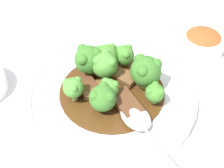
{
  "coord_description": "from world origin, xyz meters",
  "views": [
    {
      "loc": [
        -0.27,
        -0.28,
        0.44
      ],
      "look_at": [
        0.0,
        0.0,
        0.03
      ],
      "focal_mm": 50.0,
      "sensor_mm": 36.0,
      "label": 1
    }
  ],
  "objects_px": {
    "main_plate": "(112,93)",
    "beef_strip_0": "(80,86)",
    "broccoli_floret_0": "(106,56)",
    "broccoli_floret_8": "(109,88)",
    "beef_strip_2": "(126,103)",
    "serving_spoon": "(142,124)",
    "broccoli_floret_3": "(124,55)",
    "broccoli_floret_1": "(103,98)",
    "broccoli_floret_2": "(146,71)",
    "broccoli_floret_5": "(88,60)",
    "broccoli_floret_7": "(155,93)",
    "beef_strip_3": "(122,76)",
    "broccoli_floret_4": "(105,64)",
    "beef_strip_1": "(97,89)",
    "side_bowl_kimchi": "(202,41)",
    "broccoli_floret_6": "(73,87)"
  },
  "relations": [
    {
      "from": "broccoli_floret_2",
      "to": "broccoli_floret_1",
      "type": "bearing_deg",
      "value": 171.38
    },
    {
      "from": "broccoli_floret_0",
      "to": "broccoli_floret_8",
      "type": "height_order",
      "value": "broccoli_floret_0"
    },
    {
      "from": "beef_strip_1",
      "to": "broccoli_floret_7",
      "type": "height_order",
      "value": "broccoli_floret_7"
    },
    {
      "from": "broccoli_floret_4",
      "to": "broccoli_floret_2",
      "type": "bearing_deg",
      "value": -60.0
    },
    {
      "from": "broccoli_floret_6",
      "to": "beef_strip_3",
      "type": "bearing_deg",
      "value": -13.08
    },
    {
      "from": "beef_strip_0",
      "to": "broccoli_floret_3",
      "type": "distance_m",
      "value": 0.11
    },
    {
      "from": "beef_strip_1",
      "to": "broccoli_floret_8",
      "type": "height_order",
      "value": "broccoli_floret_8"
    },
    {
      "from": "broccoli_floret_4",
      "to": "broccoli_floret_7",
      "type": "height_order",
      "value": "broccoli_floret_4"
    },
    {
      "from": "broccoli_floret_1",
      "to": "broccoli_floret_2",
      "type": "bearing_deg",
      "value": -8.62
    },
    {
      "from": "broccoli_floret_1",
      "to": "broccoli_floret_4",
      "type": "height_order",
      "value": "broccoli_floret_4"
    },
    {
      "from": "beef_strip_3",
      "to": "broccoli_floret_5",
      "type": "xyz_separation_m",
      "value": [
        -0.04,
        0.05,
        0.03
      ]
    },
    {
      "from": "broccoli_floret_7",
      "to": "beef_strip_3",
      "type": "bearing_deg",
      "value": 87.67
    },
    {
      "from": "beef_strip_3",
      "to": "serving_spoon",
      "type": "distance_m",
      "value": 0.12
    },
    {
      "from": "beef_strip_2",
      "to": "broccoli_floret_8",
      "type": "height_order",
      "value": "broccoli_floret_8"
    },
    {
      "from": "broccoli_floret_5",
      "to": "broccoli_floret_7",
      "type": "xyz_separation_m",
      "value": [
        0.03,
        -0.13,
        -0.01
      ]
    },
    {
      "from": "serving_spoon",
      "to": "side_bowl_kimchi",
      "type": "height_order",
      "value": "side_bowl_kimchi"
    },
    {
      "from": "main_plate",
      "to": "beef_strip_3",
      "type": "height_order",
      "value": "beef_strip_3"
    },
    {
      "from": "broccoli_floret_1",
      "to": "broccoli_floret_5",
      "type": "distance_m",
      "value": 0.09
    },
    {
      "from": "broccoli_floret_1",
      "to": "serving_spoon",
      "type": "bearing_deg",
      "value": -76.05
    },
    {
      "from": "broccoli_floret_7",
      "to": "broccoli_floret_2",
      "type": "bearing_deg",
      "value": 64.53
    },
    {
      "from": "main_plate",
      "to": "beef_strip_0",
      "type": "xyz_separation_m",
      "value": [
        -0.04,
        0.04,
        0.01
      ]
    },
    {
      "from": "beef_strip_3",
      "to": "broccoli_floret_7",
      "type": "distance_m",
      "value": 0.08
    },
    {
      "from": "broccoli_floret_2",
      "to": "side_bowl_kimchi",
      "type": "relative_size",
      "value": 0.69
    },
    {
      "from": "beef_strip_0",
      "to": "serving_spoon",
      "type": "relative_size",
      "value": 0.28
    },
    {
      "from": "beef_strip_1",
      "to": "broccoli_floret_8",
      "type": "bearing_deg",
      "value": -80.93
    },
    {
      "from": "broccoli_floret_0",
      "to": "broccoli_floret_2",
      "type": "xyz_separation_m",
      "value": [
        0.01,
        -0.09,
        0.01
      ]
    },
    {
      "from": "broccoli_floret_2",
      "to": "beef_strip_3",
      "type": "bearing_deg",
      "value": 109.27
    },
    {
      "from": "broccoli_floret_2",
      "to": "broccoli_floret_7",
      "type": "relative_size",
      "value": 1.61
    },
    {
      "from": "broccoli_floret_0",
      "to": "broccoli_floret_3",
      "type": "relative_size",
      "value": 1.17
    },
    {
      "from": "broccoli_floret_2",
      "to": "broccoli_floret_4",
      "type": "xyz_separation_m",
      "value": [
        -0.04,
        0.07,
        -0.0
      ]
    },
    {
      "from": "beef_strip_3",
      "to": "broccoli_floret_0",
      "type": "relative_size",
      "value": 1.2
    },
    {
      "from": "broccoli_floret_3",
      "to": "serving_spoon",
      "type": "relative_size",
      "value": 0.19
    },
    {
      "from": "broccoli_floret_1",
      "to": "broccoli_floret_8",
      "type": "relative_size",
      "value": 1.2
    },
    {
      "from": "beef_strip_1",
      "to": "broccoli_floret_0",
      "type": "bearing_deg",
      "value": 31.39
    },
    {
      "from": "beef_strip_2",
      "to": "serving_spoon",
      "type": "bearing_deg",
      "value": -106.51
    },
    {
      "from": "broccoli_floret_7",
      "to": "broccoli_floret_8",
      "type": "height_order",
      "value": "same"
    },
    {
      "from": "broccoli_floret_0",
      "to": "broccoli_floret_1",
      "type": "relative_size",
      "value": 1.01
    },
    {
      "from": "broccoli_floret_4",
      "to": "broccoli_floret_7",
      "type": "xyz_separation_m",
      "value": [
        0.02,
        -0.1,
        -0.01
      ]
    },
    {
      "from": "broccoli_floret_3",
      "to": "broccoli_floret_5",
      "type": "xyz_separation_m",
      "value": [
        -0.07,
        0.03,
        0.01
      ]
    },
    {
      "from": "beef_strip_2",
      "to": "broccoli_floret_2",
      "type": "height_order",
      "value": "broccoli_floret_2"
    },
    {
      "from": "beef_strip_2",
      "to": "broccoli_floret_7",
      "type": "relative_size",
      "value": 1.77
    },
    {
      "from": "beef_strip_2",
      "to": "broccoli_floret_2",
      "type": "relative_size",
      "value": 1.1
    },
    {
      "from": "beef_strip_1",
      "to": "broccoli_floret_1",
      "type": "distance_m",
      "value": 0.05
    },
    {
      "from": "beef_strip_2",
      "to": "broccoli_floret_5",
      "type": "distance_m",
      "value": 0.11
    },
    {
      "from": "beef_strip_0",
      "to": "broccoli_floret_6",
      "type": "height_order",
      "value": "broccoli_floret_6"
    },
    {
      "from": "broccoli_floret_5",
      "to": "beef_strip_3",
      "type": "bearing_deg",
      "value": -54.72
    },
    {
      "from": "main_plate",
      "to": "beef_strip_1",
      "type": "bearing_deg",
      "value": 142.25
    },
    {
      "from": "beef_strip_3",
      "to": "broccoli_floret_2",
      "type": "relative_size",
      "value": 0.92
    },
    {
      "from": "main_plate",
      "to": "broccoli_floret_5",
      "type": "relative_size",
      "value": 5.08
    },
    {
      "from": "main_plate",
      "to": "beef_strip_3",
      "type": "bearing_deg",
      "value": 13.08
    }
  ]
}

